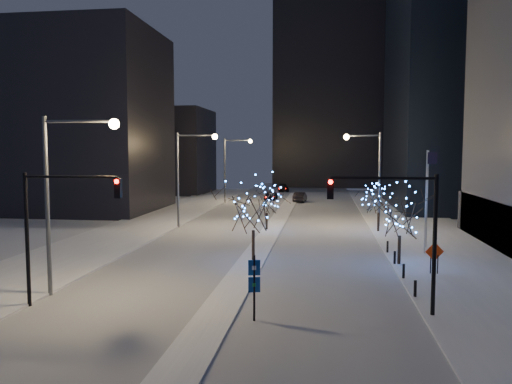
% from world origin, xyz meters
% --- Properties ---
extents(ground, '(160.00, 160.00, 0.00)m').
position_xyz_m(ground, '(0.00, 0.00, 0.00)').
color(ground, silver).
rests_on(ground, ground).
extents(road, '(20.00, 130.00, 0.02)m').
position_xyz_m(road, '(0.00, 35.00, 0.01)').
color(road, '#A9AFB8').
rests_on(road, ground).
extents(median, '(2.00, 80.00, 0.15)m').
position_xyz_m(median, '(0.00, 30.00, 0.07)').
color(median, white).
rests_on(median, ground).
extents(east_sidewalk, '(10.00, 90.00, 0.15)m').
position_xyz_m(east_sidewalk, '(15.00, 20.00, 0.07)').
color(east_sidewalk, white).
rests_on(east_sidewalk, ground).
extents(west_sidewalk, '(8.00, 90.00, 0.15)m').
position_xyz_m(west_sidewalk, '(-14.00, 20.00, 0.07)').
color(west_sidewalk, white).
rests_on(west_sidewalk, ground).
extents(filler_west_near, '(22.00, 18.00, 24.00)m').
position_xyz_m(filler_west_near, '(-28.00, 40.00, 12.00)').
color(filler_west_near, black).
rests_on(filler_west_near, ground).
extents(filler_west_far, '(18.00, 16.00, 16.00)m').
position_xyz_m(filler_west_far, '(-26.00, 70.00, 8.00)').
color(filler_west_far, black).
rests_on(filler_west_far, ground).
extents(horizon_block, '(24.00, 14.00, 42.00)m').
position_xyz_m(horizon_block, '(6.00, 92.00, 21.00)').
color(horizon_block, black).
rests_on(horizon_block, ground).
extents(street_lamp_w_near, '(4.40, 0.56, 10.00)m').
position_xyz_m(street_lamp_w_near, '(-8.94, 2.00, 6.50)').
color(street_lamp_w_near, '#595E66').
rests_on(street_lamp_w_near, ground).
extents(street_lamp_w_mid, '(4.40, 0.56, 10.00)m').
position_xyz_m(street_lamp_w_mid, '(-8.94, 27.00, 6.50)').
color(street_lamp_w_mid, '#595E66').
rests_on(street_lamp_w_mid, ground).
extents(street_lamp_w_far, '(4.40, 0.56, 10.00)m').
position_xyz_m(street_lamp_w_far, '(-8.94, 52.00, 6.50)').
color(street_lamp_w_far, '#595E66').
rests_on(street_lamp_w_far, ground).
extents(street_lamp_east, '(3.90, 0.56, 10.00)m').
position_xyz_m(street_lamp_east, '(10.08, 30.00, 6.45)').
color(street_lamp_east, '#595E66').
rests_on(street_lamp_east, ground).
extents(traffic_signal_west, '(5.26, 0.43, 7.00)m').
position_xyz_m(traffic_signal_west, '(-8.44, -0.00, 4.76)').
color(traffic_signal_west, black).
rests_on(traffic_signal_west, ground).
extents(traffic_signal_east, '(5.26, 0.43, 7.00)m').
position_xyz_m(traffic_signal_east, '(8.94, 1.00, 4.76)').
color(traffic_signal_east, black).
rests_on(traffic_signal_east, ground).
extents(flagpoles, '(1.35, 2.60, 8.00)m').
position_xyz_m(flagpoles, '(13.37, 17.25, 4.80)').
color(flagpoles, silver).
rests_on(flagpoles, east_sidewalk).
extents(bollards, '(0.16, 12.16, 0.90)m').
position_xyz_m(bollards, '(10.20, 10.00, 0.60)').
color(bollards, black).
rests_on(bollards, east_sidewalk).
extents(car_near, '(2.08, 4.51, 1.50)m').
position_xyz_m(car_near, '(-3.39, 57.50, 0.75)').
color(car_near, black).
rests_on(car_near, ground).
extents(car_mid, '(2.10, 4.88, 1.56)m').
position_xyz_m(car_mid, '(1.50, 55.04, 0.78)').
color(car_mid, black).
rests_on(car_mid, ground).
extents(car_far, '(2.73, 5.12, 1.41)m').
position_xyz_m(car_far, '(-2.77, 74.93, 0.71)').
color(car_far, black).
rests_on(car_far, ground).
extents(holiday_tree_median_near, '(6.16, 6.16, 6.32)m').
position_xyz_m(holiday_tree_median_near, '(0.16, 11.68, 4.24)').
color(holiday_tree_median_near, black).
rests_on(holiday_tree_median_near, median).
extents(holiday_tree_median_far, '(4.25, 4.25, 4.66)m').
position_xyz_m(holiday_tree_median_far, '(-0.50, 26.14, 3.17)').
color(holiday_tree_median_far, black).
rests_on(holiday_tree_median_far, median).
extents(holiday_tree_plaza_near, '(4.65, 4.65, 5.63)m').
position_xyz_m(holiday_tree_plaza_near, '(10.50, 12.05, 3.80)').
color(holiday_tree_plaza_near, black).
rests_on(holiday_tree_plaza_near, east_sidewalk).
extents(holiday_tree_plaza_far, '(3.56, 3.56, 4.71)m').
position_xyz_m(holiday_tree_plaza_far, '(10.59, 26.56, 3.28)').
color(holiday_tree_plaza_far, black).
rests_on(holiday_tree_plaza_far, east_sidewalk).
extents(wayfinding_sign, '(0.57, 0.19, 3.20)m').
position_xyz_m(wayfinding_sign, '(1.96, -0.67, 1.96)').
color(wayfinding_sign, black).
rests_on(wayfinding_sign, ground).
extents(construction_sign, '(1.23, 0.34, 2.07)m').
position_xyz_m(construction_sign, '(12.34, 9.45, 1.40)').
color(construction_sign, black).
rests_on(construction_sign, east_sidewalk).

